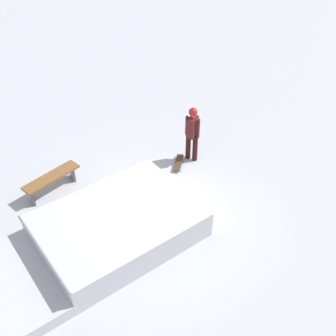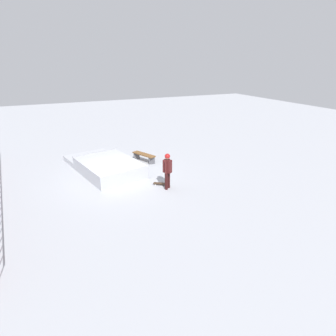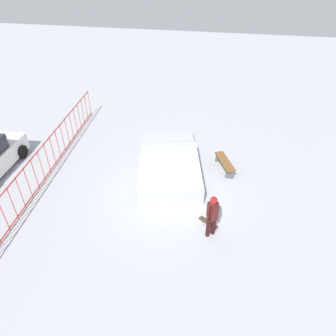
% 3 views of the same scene
% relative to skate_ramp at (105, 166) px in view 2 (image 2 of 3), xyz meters
% --- Properties ---
extents(ground_plane, '(60.00, 60.00, 0.00)m').
position_rel_skate_ramp_xyz_m(ground_plane, '(-1.42, -0.36, -0.32)').
color(ground_plane, '#A8AAB2').
extents(skate_ramp, '(5.83, 3.69, 0.74)m').
position_rel_skate_ramp_xyz_m(skate_ramp, '(0.00, 0.00, 0.00)').
color(skate_ramp, '#B0B3BB').
rests_on(skate_ramp, ground).
extents(skater, '(0.43, 0.41, 1.73)m').
position_rel_skate_ramp_xyz_m(skater, '(-3.44, -2.14, 0.69)').
color(skater, black).
rests_on(skater, ground).
extents(skateboard, '(0.62, 0.77, 0.09)m').
position_rel_skate_ramp_xyz_m(skateboard, '(-2.97, -2.03, -0.24)').
color(skateboard, '#3F2D1E').
rests_on(skateboard, ground).
extents(park_bench, '(1.63, 1.01, 0.48)m').
position_rel_skate_ramp_xyz_m(park_bench, '(0.59, -2.43, 0.04)').
color(park_bench, brown).
rests_on(park_bench, ground).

